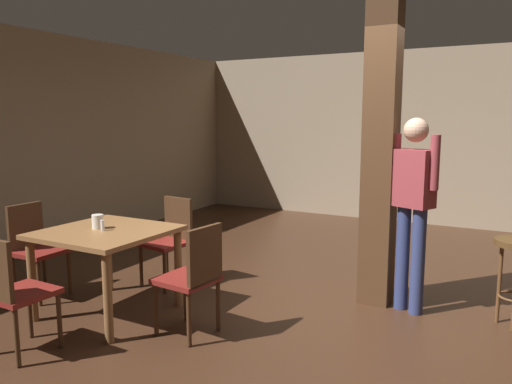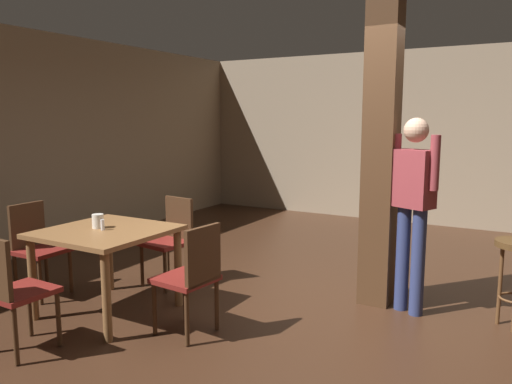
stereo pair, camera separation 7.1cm
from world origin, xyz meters
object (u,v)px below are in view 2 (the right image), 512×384
Objects in this scene: chair_north at (171,236)px; standing_person at (413,201)px; chair_east at (192,274)px; chair_west at (36,244)px; napkin_cup at (98,221)px; salt_shaker at (103,225)px; chair_south at (11,288)px; dining_table at (107,242)px.

chair_north is 0.52× the size of standing_person.
chair_east is 1.99m from standing_person.
chair_west is 0.90m from napkin_cup.
chair_west is 0.99m from salt_shaker.
salt_shaker is at bearing 89.53° from chair_south.
napkin_cup is 0.07× the size of standing_person.
napkin_cup is (-0.09, 0.93, 0.31)m from chair_south.
dining_table is 0.59× the size of standing_person.
chair_south and chair_west have the same top height.
chair_north and chair_east have the same top height.
napkin_cup is 2.76m from standing_person.
dining_table is at bearing 94.20° from salt_shaker.
chair_west is (-0.93, 0.91, 0.00)m from chair_south.
salt_shaker is at bearing -149.37° from standing_person.
chair_south reaches higher than dining_table.
standing_person is (2.31, 1.33, 0.36)m from dining_table.
salt_shaker is 2.69m from standing_person.
chair_south is (-0.00, -0.92, -0.13)m from dining_table.
chair_south reaches higher than salt_shaker.
chair_east is 9.62× the size of salt_shaker.
chair_south is at bearing -135.82° from standing_person.
standing_person reaches higher than salt_shaker.
chair_west is 9.62× the size of salt_shaker.
salt_shaker is at bearing -1.55° from chair_west.
chair_east and chair_west have the same top height.
dining_table is 0.95m from chair_west.
chair_west reaches higher than salt_shaker.
dining_table is 0.95m from chair_east.
chair_east is at bearing -0.87° from napkin_cup.
standing_person is at bearing 28.82° from napkin_cup.
chair_south is at bearing -90.27° from dining_table.
chair_west is at bearing 178.45° from salt_shaker.
standing_person is (1.38, 1.34, 0.50)m from chair_east.
chair_east is at bearing 44.00° from chair_south.
chair_east is at bearing 0.00° from chair_west.
chair_north is 1.31m from chair_east.
salt_shaker reaches higher than dining_table.
chair_south is 9.62× the size of salt_shaker.
salt_shaker is (0.01, -0.93, 0.30)m from chair_north.
standing_person is at bearing 30.63° from salt_shaker.
salt_shaker is at bearing -89.25° from chair_north.
chair_south is at bearing -90.47° from salt_shaker.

